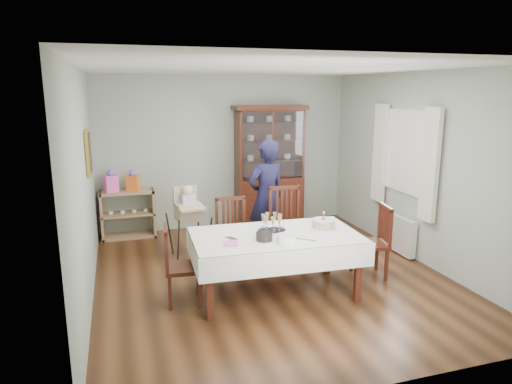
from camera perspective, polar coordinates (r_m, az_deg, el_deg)
name	(u,v)px	position (r m, az deg, el deg)	size (l,w,h in m)	color
floor	(270,276)	(6.24, 1.78, -10.39)	(5.00, 5.00, 0.00)	#593319
room_shell	(258,145)	(6.29, 0.31, 5.92)	(5.00, 5.00, 5.00)	#9EAA99
dining_table	(275,264)	(5.58, 2.43, -8.98)	(2.05, 1.24, 0.76)	#492212
china_cabinet	(269,165)	(8.23, 1.68, 3.42)	(1.30, 0.48, 2.18)	#492212
sideboard	(128,214)	(7.97, -15.69, -2.67)	(0.90, 0.38, 0.80)	tan
picture_frame	(88,153)	(6.29, -20.24, 4.64)	(0.04, 0.48, 0.58)	gold
window	(407,152)	(7.09, 18.33, 4.79)	(0.04, 1.02, 1.22)	white
curtain_left	(430,165)	(6.58, 20.94, 3.15)	(0.07, 0.30, 1.55)	silver
curtain_right	(380,153)	(7.58, 15.21, 4.70)	(0.07, 0.30, 1.55)	silver
radiator	(397,233)	(7.32, 17.27, -4.94)	(0.10, 0.80, 0.55)	white
chair_far_left	(233,249)	(6.33, -2.89, -7.18)	(0.48, 0.48, 1.00)	#492212
chair_far_right	(287,240)	(6.62, 3.92, -6.06)	(0.53, 0.53, 1.08)	#492212
chair_end_left	(183,280)	(5.48, -9.17, -10.80)	(0.45, 0.45, 0.92)	#492212
chair_end_right	(370,255)	(6.32, 14.10, -7.68)	(0.51, 0.51, 0.96)	#492212
woman	(266,197)	(6.86, 1.30, -0.65)	(0.63, 0.41, 1.73)	black
high_chair	(189,229)	(6.84, -8.38, -4.63)	(0.55, 0.55, 1.09)	black
champagne_tray	(272,226)	(5.55, 1.99, -4.30)	(0.35, 0.35, 0.21)	silver
birthday_cake	(323,224)	(5.71, 8.43, -4.00)	(0.32, 0.32, 0.22)	white
plate_stack_dark	(264,236)	(5.23, 1.03, -5.56)	(0.19, 0.19, 0.09)	black
plate_stack_white	(286,239)	(5.15, 3.83, -5.86)	(0.22, 0.22, 0.09)	white
napkin_stack	(231,243)	(5.11, -3.11, -6.44)	(0.15, 0.15, 0.02)	#F95BC6
cutlery	(228,238)	(5.29, -3.47, -5.82)	(0.10, 0.14, 0.01)	silver
cake_knife	(304,239)	(5.28, 6.07, -5.92)	(0.27, 0.02, 0.01)	silver
gift_bag_pink	(111,182)	(7.83, -17.64, 1.20)	(0.24, 0.19, 0.38)	#F95BC6
gift_bag_orange	(133,181)	(7.83, -15.13, 1.31)	(0.24, 0.21, 0.36)	orange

